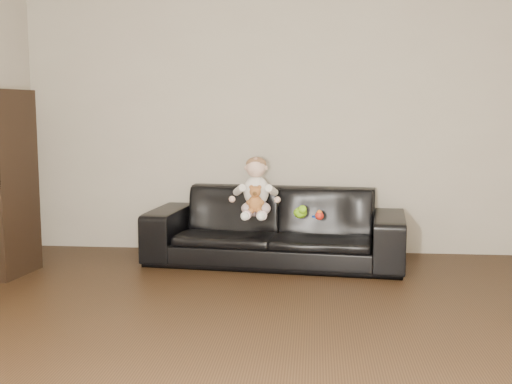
# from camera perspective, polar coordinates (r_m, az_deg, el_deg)

# --- Properties ---
(floor) EXTENTS (5.50, 5.50, 0.00)m
(floor) POSITION_cam_1_polar(r_m,az_deg,el_deg) (3.76, -0.23, -14.34)
(floor) COLOR #311F11
(floor) RESTS_ON ground
(wall_back) EXTENTS (5.00, 0.00, 5.00)m
(wall_back) POSITION_cam_1_polar(r_m,az_deg,el_deg) (6.24, 2.21, 6.52)
(wall_back) COLOR #B4AA97
(wall_back) RESTS_ON ground
(wall_front) EXTENTS (5.00, 0.00, 5.00)m
(wall_front) POSITION_cam_1_polar(r_m,az_deg,el_deg) (0.81, -19.38, 0.40)
(wall_front) COLOR #B4AA97
(wall_front) RESTS_ON ground
(sofa) EXTENTS (2.38, 1.13, 0.67)m
(sofa) POSITION_cam_1_polar(r_m,az_deg,el_deg) (5.84, 1.73, -3.06)
(sofa) COLOR black
(sofa) RESTS_ON floor
(cabinet) EXTENTS (0.46, 0.58, 1.55)m
(cabinet) POSITION_cam_1_polar(r_m,az_deg,el_deg) (5.77, -21.76, 0.73)
(cabinet) COLOR black
(cabinet) RESTS_ON floor
(shelf_item) EXTENTS (0.21, 0.27, 0.28)m
(shelf_item) POSITION_cam_1_polar(r_m,az_deg,el_deg) (5.74, -21.75, 4.19)
(shelf_item) COLOR silver
(shelf_item) RESTS_ON cabinet
(baby) EXTENTS (0.37, 0.45, 0.53)m
(baby) POSITION_cam_1_polar(r_m,az_deg,el_deg) (5.67, -0.01, 0.13)
(baby) COLOR #F9D2D6
(baby) RESTS_ON sofa
(teddy_bear) EXTENTS (0.14, 0.14, 0.23)m
(teddy_bear) POSITION_cam_1_polar(r_m,az_deg,el_deg) (5.52, -0.07, -0.65)
(teddy_bear) COLOR #A4622F
(teddy_bear) RESTS_ON sofa
(toy_green) EXTENTS (0.16, 0.18, 0.10)m
(toy_green) POSITION_cam_1_polar(r_m,az_deg,el_deg) (5.63, 3.96, -1.84)
(toy_green) COLOR #81D418
(toy_green) RESTS_ON sofa
(toy_rattle) EXTENTS (0.08, 0.08, 0.08)m
(toy_rattle) POSITION_cam_1_polar(r_m,az_deg,el_deg) (5.56, 5.66, -2.11)
(toy_rattle) COLOR red
(toy_rattle) RESTS_ON sofa
(toy_blue_disc) EXTENTS (0.10, 0.10, 0.01)m
(toy_blue_disc) POSITION_cam_1_polar(r_m,az_deg,el_deg) (5.70, 5.47, -2.19)
(toy_blue_disc) COLOR blue
(toy_blue_disc) RESTS_ON sofa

